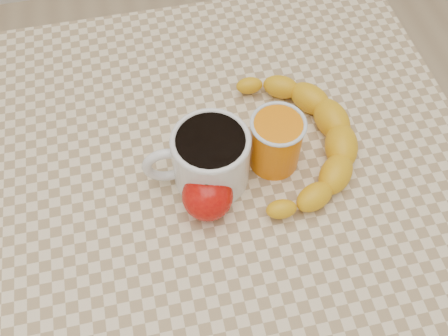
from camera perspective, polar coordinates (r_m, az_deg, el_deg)
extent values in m
plane|color=tan|center=(1.45, 0.00, -16.83)|extent=(3.00, 3.00, 0.00)
cube|color=beige|center=(0.77, 0.00, -1.61)|extent=(0.80, 0.80, 0.04)
cube|color=#846143|center=(0.82, 0.00, -3.44)|extent=(0.74, 0.74, 0.06)
cylinder|color=#846143|center=(1.30, -18.73, -0.15)|extent=(0.05, 0.05, 0.71)
cylinder|color=#846143|center=(1.35, 11.40, 5.30)|extent=(0.05, 0.05, 0.71)
cylinder|color=silver|center=(0.72, -1.48, 1.03)|extent=(0.12, 0.12, 0.09)
cylinder|color=black|center=(0.68, -1.55, 2.99)|extent=(0.10, 0.10, 0.01)
torus|color=silver|center=(0.68, -1.56, 3.19)|extent=(0.11, 0.11, 0.01)
torus|color=silver|center=(0.72, -6.57, 0.32)|extent=(0.07, 0.02, 0.07)
cylinder|color=orange|center=(0.74, 5.93, 2.87)|extent=(0.08, 0.08, 0.09)
torus|color=silver|center=(0.70, 6.26, 5.06)|extent=(0.08, 0.08, 0.01)
ellipsoid|color=#9F0505|center=(0.70, -1.89, -3.22)|extent=(0.08, 0.08, 0.07)
cylinder|color=#382311|center=(0.68, -1.96, -2.03)|extent=(0.01, 0.01, 0.01)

